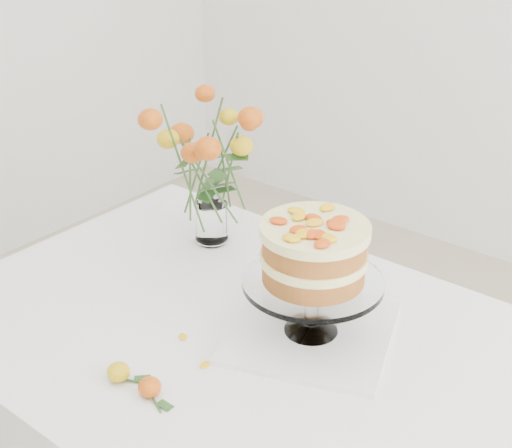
{
  "coord_description": "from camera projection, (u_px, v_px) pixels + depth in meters",
  "views": [
    {
      "loc": [
        0.77,
        -0.96,
        1.65
      ],
      "look_at": [
        -0.14,
        0.17,
        0.91
      ],
      "focal_mm": 50.0,
      "sensor_mm": 36.0,
      "label": 1
    }
  ],
  "objects": [
    {
      "name": "loose_rose_near",
      "position": [
        119.0,
        372.0,
        1.37
      ],
      "size": [
        0.08,
        0.05,
        0.04
      ],
      "rotation": [
        0.0,
        0.0,
        0.39
      ],
      "color": "yellow",
      "rests_on": "table"
    },
    {
      "name": "napkin",
      "position": [
        311.0,
        332.0,
        1.51
      ],
      "size": [
        0.43,
        0.43,
        0.01
      ],
      "primitive_type": "cube",
      "rotation": [
        0.0,
        0.0,
        0.35
      ],
      "color": "white",
      "rests_on": "table"
    },
    {
      "name": "rose_vase",
      "position": [
        209.0,
        150.0,
        1.76
      ],
      "size": [
        0.3,
        0.3,
        0.44
      ],
      "rotation": [
        0.0,
        0.0,
        -0.06
      ],
      "color": "white",
      "rests_on": "table"
    },
    {
      "name": "loose_rose_far",
      "position": [
        150.0,
        387.0,
        1.33
      ],
      "size": [
        0.08,
        0.05,
        0.04
      ],
      "rotation": [
        0.0,
        0.0,
        -0.42
      ],
      "color": "#BB2F09",
      "rests_on": "table"
    },
    {
      "name": "stray_petal_a",
      "position": [
        183.0,
        337.0,
        1.5
      ],
      "size": [
        0.03,
        0.02,
        0.0
      ],
      "primitive_type": "ellipsoid",
      "color": "yellow",
      "rests_on": "table"
    },
    {
      "name": "stray_petal_b",
      "position": [
        205.0,
        365.0,
        1.42
      ],
      "size": [
        0.03,
        0.02,
        0.0
      ],
      "primitive_type": "ellipsoid",
      "color": "yellow",
      "rests_on": "table"
    },
    {
      "name": "table",
      "position": [
        257.0,
        368.0,
        1.54
      ],
      "size": [
        1.43,
        0.93,
        0.76
      ],
      "color": "tan",
      "rests_on": "ground"
    },
    {
      "name": "cake_stand",
      "position": [
        314.0,
        258.0,
        1.43
      ],
      "size": [
        0.29,
        0.29,
        0.26
      ],
      "rotation": [
        0.0,
        0.0,
        -0.02
      ],
      "color": "white",
      "rests_on": "napkin"
    }
  ]
}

